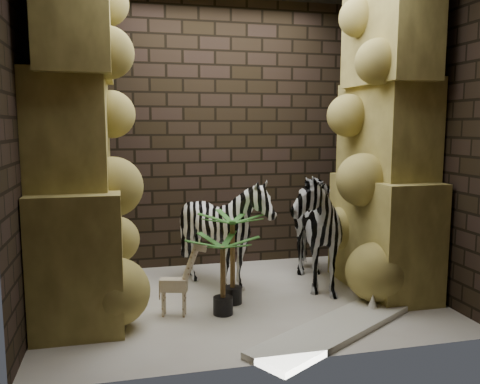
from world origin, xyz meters
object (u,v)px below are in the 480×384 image
object	(u,v)px
surfboard	(334,330)
palm_back	(223,275)
giraffe_toy	(173,277)
zebra_right	(306,217)
palm_front	(233,258)
zebra_left	(224,238)

from	to	relation	value
surfboard	palm_back	bearing A→B (deg)	111.36
giraffe_toy	palm_back	distance (m)	0.42
zebra_right	palm_front	xyz separation A→B (m)	(-0.83, -0.35, -0.27)
zebra_left	zebra_right	bearing A→B (deg)	2.56
giraffe_toy	surfboard	size ratio (longest dim) A/B	0.42
palm_back	surfboard	xyz separation A→B (m)	(0.76, -0.58, -0.32)
zebra_right	palm_back	xyz separation A→B (m)	(-0.97, -0.59, -0.35)
palm_front	palm_back	bearing A→B (deg)	-120.16
giraffe_toy	surfboard	xyz separation A→B (m)	(1.17, -0.65, -0.32)
zebra_left	palm_front	xyz separation A→B (m)	(-0.02, -0.44, -0.08)
giraffe_toy	zebra_left	bearing A→B (deg)	62.84
zebra_left	palm_back	size ratio (longest dim) A/B	1.61
zebra_right	palm_front	bearing A→B (deg)	-151.48
zebra_right	giraffe_toy	distance (m)	1.51
palm_back	giraffe_toy	bearing A→B (deg)	170.63
palm_front	surfboard	distance (m)	1.10
giraffe_toy	palm_front	xyz separation A→B (m)	(0.55, 0.17, 0.08)
giraffe_toy	surfboard	bearing A→B (deg)	-13.61
surfboard	zebra_left	bearing A→B (deg)	84.51
surfboard	palm_front	bearing A→B (deg)	96.03
surfboard	giraffe_toy	bearing A→B (deg)	119.81
giraffe_toy	palm_back	size ratio (longest dim) A/B	0.99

